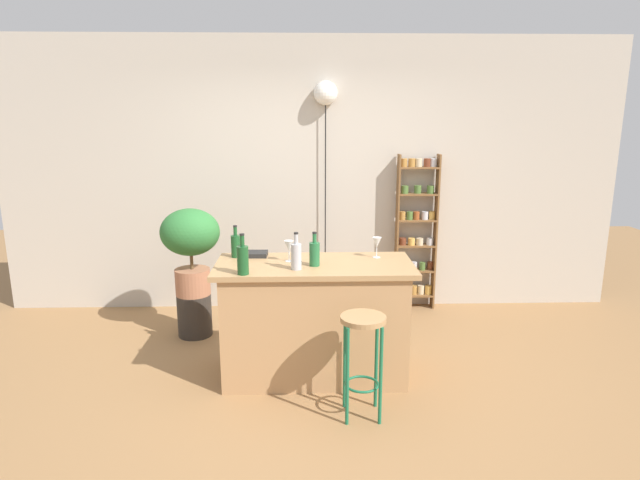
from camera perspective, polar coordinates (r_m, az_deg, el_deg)
ground at (r=4.13m, az=-0.49°, el=-16.03°), size 12.00×12.00×0.00m
back_wall at (r=5.59m, az=-0.94°, el=6.83°), size 6.40×0.10×2.80m
kitchen_counter at (r=4.20m, az=-0.59°, el=-8.51°), size 1.51×0.68×0.92m
bar_stool at (r=3.64m, az=4.59°, el=-11.02°), size 0.31×0.31×0.72m
spice_shelf at (r=5.67m, az=10.24°, el=0.80°), size 0.42×0.14×1.63m
plant_stool at (r=5.17m, az=-13.24°, el=-7.75°), size 0.32×0.32×0.40m
potted_plant at (r=4.97m, az=-13.67°, el=-0.14°), size 0.53×0.48×0.80m
bottle_spirits_clear at (r=3.88m, az=-2.55°, el=-1.67°), size 0.08×0.08×0.28m
bottle_vinegar at (r=3.97m, az=-0.53°, el=-1.41°), size 0.08×0.08×0.26m
bottle_sauce_amber at (r=4.27m, az=-8.99°, el=-0.56°), size 0.07×0.07×0.26m
bottle_wine_red at (r=3.79m, az=-8.25°, el=-2.03°), size 0.08×0.08×0.29m
wine_glass_left at (r=4.09m, az=-3.34°, el=-0.71°), size 0.07×0.07×0.16m
wine_glass_center at (r=4.22m, az=6.09°, el=-0.34°), size 0.07×0.07×0.16m
cookbook at (r=4.29m, az=-7.05°, el=-1.49°), size 0.21×0.16×0.03m
pendant_globe_light at (r=5.45m, az=0.60°, el=15.16°), size 0.24×0.24×2.35m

